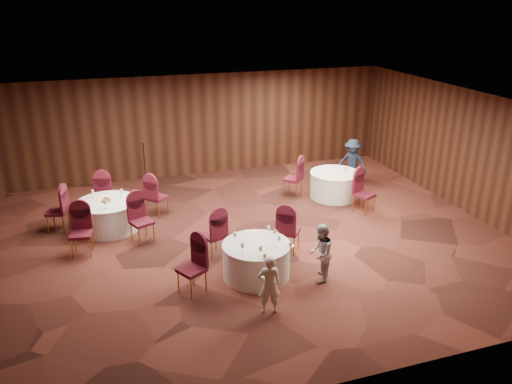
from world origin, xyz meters
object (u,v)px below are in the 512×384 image
object	(u,v)px
table_left	(108,215)
mic_stand	(146,177)
woman_a	(269,285)
man_c	(352,162)
woman_b	(320,253)
table_right	(334,184)
table_main	(256,260)

from	to	relation	value
table_left	mic_stand	world-z (taller)	mic_stand
woman_a	man_c	size ratio (longest dim) A/B	0.81
woman_b	man_c	distance (m)	5.80
mic_stand	woman_a	xyz separation A→B (m)	(1.44, -6.92, 0.16)
table_right	man_c	xyz separation A→B (m)	(0.95, 0.75, 0.34)
table_left	man_c	size ratio (longest dim) A/B	1.05
mic_stand	woman_b	world-z (taller)	mic_stand
table_main	table_left	size ratio (longest dim) A/B	0.93
table_main	woman_b	bearing A→B (deg)	-25.45
table_right	mic_stand	distance (m)	5.55
table_main	table_left	world-z (taller)	same
mic_stand	man_c	world-z (taller)	mic_stand
mic_stand	man_c	size ratio (longest dim) A/B	1.02
table_right	man_c	distance (m)	1.26
table_main	man_c	distance (m)	6.15
mic_stand	man_c	xyz separation A→B (m)	(6.05, -1.40, 0.30)
table_right	woman_a	distance (m)	6.01
table_main	man_c	size ratio (longest dim) A/B	0.98
woman_a	man_c	bearing A→B (deg)	-118.04
table_left	man_c	xyz separation A→B (m)	(7.23, 0.97, 0.34)
table_left	table_main	bearing A→B (deg)	-49.46
woman_b	mic_stand	bearing A→B (deg)	-123.03
woman_a	mic_stand	bearing A→B (deg)	-66.34
table_main	woman_b	world-z (taller)	woman_b
table_left	woman_a	world-z (taller)	woman_a
table_right	mic_stand	xyz separation A→B (m)	(-5.11, 2.16, 0.04)
table_main	woman_a	xyz separation A→B (m)	(-0.17, -1.28, 0.21)
mic_stand	table_left	bearing A→B (deg)	-116.49
table_left	table_right	size ratio (longest dim) A/B	1.06
table_left	mic_stand	size ratio (longest dim) A/B	1.03
table_main	man_c	xyz separation A→B (m)	(4.44, 4.24, 0.34)
mic_stand	woman_a	distance (m)	7.07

